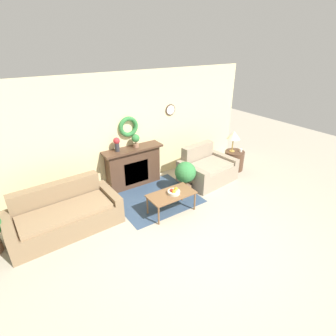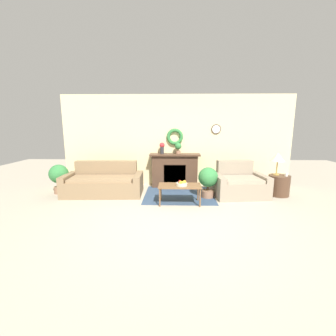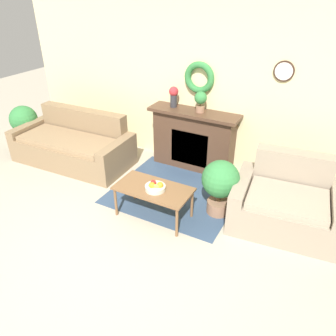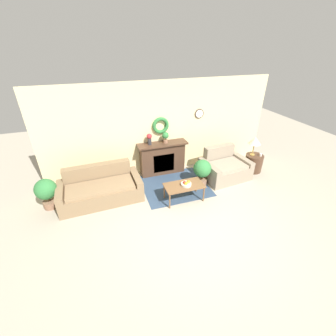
{
  "view_description": "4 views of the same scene",
  "coord_description": "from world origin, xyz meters",
  "px_view_note": "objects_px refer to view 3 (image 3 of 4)",
  "views": [
    {
      "loc": [
        -2.58,
        -2.65,
        3.32
      ],
      "look_at": [
        0.15,
        1.4,
        0.9
      ],
      "focal_mm": 28.0,
      "sensor_mm": 36.0,
      "label": 1
    },
    {
      "loc": [
        -0.09,
        -3.92,
        1.82
      ],
      "look_at": [
        -0.22,
        1.53,
        0.77
      ],
      "focal_mm": 24.0,
      "sensor_mm": 36.0,
      "label": 2
    },
    {
      "loc": [
        1.89,
        -1.88,
        2.75
      ],
      "look_at": [
        0.14,
        1.38,
        0.64
      ],
      "focal_mm": 35.0,
      "sensor_mm": 36.0,
      "label": 3
    },
    {
      "loc": [
        -1.79,
        -3.16,
        3.59
      ],
      "look_at": [
        -0.24,
        1.51,
        0.79
      ],
      "focal_mm": 24.0,
      "sensor_mm": 36.0,
      "label": 4
    }
  ],
  "objects_px": {
    "fireplace": "(193,139)",
    "fruit_bowl": "(155,187)",
    "potted_plant_on_mantel": "(201,100)",
    "potted_plant_floor_by_loveseat": "(220,183)",
    "couch_left": "(74,145)",
    "loveseat_right": "(286,203)",
    "vase_on_mantel_left": "(174,95)",
    "coffee_table": "(153,191)",
    "potted_plant_floor_by_couch": "(24,122)"
  },
  "relations": [
    {
      "from": "fruit_bowl",
      "to": "vase_on_mantel_left",
      "type": "height_order",
      "value": "vase_on_mantel_left"
    },
    {
      "from": "fireplace",
      "to": "vase_on_mantel_left",
      "type": "xyz_separation_m",
      "value": [
        -0.37,
        0.01,
        0.68
      ]
    },
    {
      "from": "vase_on_mantel_left",
      "to": "potted_plant_floor_by_loveseat",
      "type": "bearing_deg",
      "value": -39.79
    },
    {
      "from": "potted_plant_on_mantel",
      "to": "potted_plant_floor_by_loveseat",
      "type": "relative_size",
      "value": 0.41
    },
    {
      "from": "coffee_table",
      "to": "fruit_bowl",
      "type": "relative_size",
      "value": 3.77
    },
    {
      "from": "fireplace",
      "to": "loveseat_right",
      "type": "xyz_separation_m",
      "value": [
        1.67,
        -0.82,
        -0.2
      ]
    },
    {
      "from": "vase_on_mantel_left",
      "to": "potted_plant_on_mantel",
      "type": "bearing_deg",
      "value": -2.43
    },
    {
      "from": "fruit_bowl",
      "to": "potted_plant_floor_by_loveseat",
      "type": "relative_size",
      "value": 0.34
    },
    {
      "from": "fireplace",
      "to": "potted_plant_floor_by_couch",
      "type": "xyz_separation_m",
      "value": [
        -3.12,
        -0.74,
        -0.03
      ]
    },
    {
      "from": "potted_plant_on_mantel",
      "to": "fruit_bowl",
      "type": "bearing_deg",
      "value": -87.76
    },
    {
      "from": "couch_left",
      "to": "potted_plant_floor_by_couch",
      "type": "relative_size",
      "value": 2.63
    },
    {
      "from": "loveseat_right",
      "to": "fruit_bowl",
      "type": "height_order",
      "value": "loveseat_right"
    },
    {
      "from": "loveseat_right",
      "to": "potted_plant_floor_by_couch",
      "type": "bearing_deg",
      "value": 173.14
    },
    {
      "from": "couch_left",
      "to": "coffee_table",
      "type": "relative_size",
      "value": 2.08
    },
    {
      "from": "loveseat_right",
      "to": "fruit_bowl",
      "type": "relative_size",
      "value": 5.33
    },
    {
      "from": "fireplace",
      "to": "fruit_bowl",
      "type": "xyz_separation_m",
      "value": [
        0.16,
        -1.51,
        -0.01
      ]
    },
    {
      "from": "fruit_bowl",
      "to": "potted_plant_on_mantel",
      "type": "bearing_deg",
      "value": 92.24
    },
    {
      "from": "coffee_table",
      "to": "potted_plant_floor_by_loveseat",
      "type": "xyz_separation_m",
      "value": [
        0.73,
        0.48,
        0.08
      ]
    },
    {
      "from": "loveseat_right",
      "to": "potted_plant_on_mantel",
      "type": "relative_size",
      "value": 4.34
    },
    {
      "from": "coffee_table",
      "to": "potted_plant_floor_by_loveseat",
      "type": "height_order",
      "value": "potted_plant_floor_by_loveseat"
    },
    {
      "from": "fireplace",
      "to": "couch_left",
      "type": "xyz_separation_m",
      "value": [
        -1.89,
        -0.79,
        -0.21
      ]
    },
    {
      "from": "potted_plant_on_mantel",
      "to": "potted_plant_floor_by_loveseat",
      "type": "height_order",
      "value": "potted_plant_on_mantel"
    },
    {
      "from": "fireplace",
      "to": "fruit_bowl",
      "type": "distance_m",
      "value": 1.52
    },
    {
      "from": "fireplace",
      "to": "couch_left",
      "type": "distance_m",
      "value": 2.06
    },
    {
      "from": "loveseat_right",
      "to": "potted_plant_floor_by_loveseat",
      "type": "xyz_separation_m",
      "value": [
        -0.83,
        -0.19,
        0.17
      ]
    },
    {
      "from": "couch_left",
      "to": "fruit_bowl",
      "type": "height_order",
      "value": "couch_left"
    },
    {
      "from": "coffee_table",
      "to": "potted_plant_floor_by_couch",
      "type": "height_order",
      "value": "potted_plant_floor_by_couch"
    },
    {
      "from": "fruit_bowl",
      "to": "potted_plant_on_mantel",
      "type": "relative_size",
      "value": 0.81
    },
    {
      "from": "potted_plant_floor_by_couch",
      "to": "vase_on_mantel_left",
      "type": "bearing_deg",
      "value": 15.1
    },
    {
      "from": "couch_left",
      "to": "potted_plant_on_mantel",
      "type": "bearing_deg",
      "value": 18.92
    },
    {
      "from": "fireplace",
      "to": "potted_plant_floor_by_loveseat",
      "type": "bearing_deg",
      "value": -50.11
    },
    {
      "from": "fireplace",
      "to": "potted_plant_floor_by_loveseat",
      "type": "xyz_separation_m",
      "value": [
        0.84,
        -1.01,
        -0.03
      ]
    },
    {
      "from": "loveseat_right",
      "to": "potted_plant_floor_by_couch",
      "type": "height_order",
      "value": "loveseat_right"
    },
    {
      "from": "couch_left",
      "to": "fireplace",
      "type": "bearing_deg",
      "value": 20.28
    },
    {
      "from": "couch_left",
      "to": "fruit_bowl",
      "type": "bearing_deg",
      "value": -21.84
    },
    {
      "from": "loveseat_right",
      "to": "vase_on_mantel_left",
      "type": "height_order",
      "value": "vase_on_mantel_left"
    },
    {
      "from": "loveseat_right",
      "to": "vase_on_mantel_left",
      "type": "distance_m",
      "value": 2.37
    },
    {
      "from": "loveseat_right",
      "to": "fruit_bowl",
      "type": "bearing_deg",
      "value": -161.22
    },
    {
      "from": "vase_on_mantel_left",
      "to": "potted_plant_floor_by_couch",
      "type": "bearing_deg",
      "value": -164.9
    },
    {
      "from": "couch_left",
      "to": "fruit_bowl",
      "type": "relative_size",
      "value": 7.84
    },
    {
      "from": "couch_left",
      "to": "fruit_bowl",
      "type": "distance_m",
      "value": 2.18
    },
    {
      "from": "fruit_bowl",
      "to": "loveseat_right",
      "type": "bearing_deg",
      "value": 24.65
    },
    {
      "from": "couch_left",
      "to": "potted_plant_on_mantel",
      "type": "height_order",
      "value": "potted_plant_on_mantel"
    },
    {
      "from": "potted_plant_floor_by_loveseat",
      "to": "fruit_bowl",
      "type": "bearing_deg",
      "value": -143.47
    },
    {
      "from": "fireplace",
      "to": "fruit_bowl",
      "type": "relative_size",
      "value": 5.59
    },
    {
      "from": "fireplace",
      "to": "vase_on_mantel_left",
      "type": "bearing_deg",
      "value": 179.13
    },
    {
      "from": "couch_left",
      "to": "potted_plant_floor_by_couch",
      "type": "bearing_deg",
      "value": 175.36
    },
    {
      "from": "loveseat_right",
      "to": "fruit_bowl",
      "type": "xyz_separation_m",
      "value": [
        -1.51,
        -0.69,
        0.18
      ]
    },
    {
      "from": "vase_on_mantel_left",
      "to": "loveseat_right",
      "type": "bearing_deg",
      "value": -21.98
    },
    {
      "from": "couch_left",
      "to": "potted_plant_on_mantel",
      "type": "relative_size",
      "value": 6.39
    }
  ]
}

